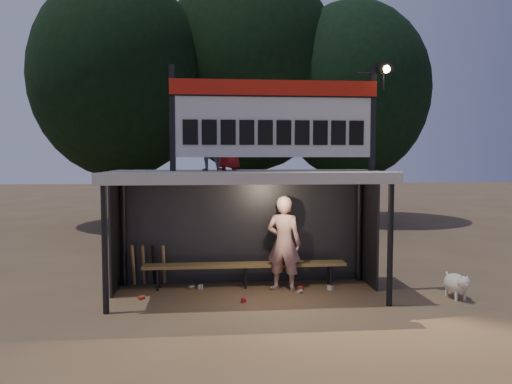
{
  "coord_description": "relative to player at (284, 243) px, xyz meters",
  "views": [
    {
      "loc": [
        -0.69,
        -9.13,
        2.57
      ],
      "look_at": [
        0.2,
        0.4,
        1.9
      ],
      "focal_mm": 35.0,
      "sensor_mm": 36.0,
      "label": 1
    }
  ],
  "objects": [
    {
      "name": "litter",
      "position": [
        -0.69,
        -0.15,
        -0.88
      ],
      "size": [
        3.69,
        1.13,
        0.08
      ],
      "color": "red",
      "rests_on": "ground"
    },
    {
      "name": "child_a",
      "position": [
        -1.43,
        -0.12,
        1.92
      ],
      "size": [
        0.52,
        0.41,
        1.03
      ],
      "primitive_type": "imported",
      "rotation": [
        0.0,
        0.0,
        3.09
      ],
      "color": "slate",
      "rests_on": "dugout_shelter"
    },
    {
      "name": "dog",
      "position": [
        3.04,
        -0.91,
        -0.64
      ],
      "size": [
        0.36,
        0.81,
        0.49
      ],
      "color": "silver",
      "rests_on": "ground"
    },
    {
      "name": "dugout_shelter",
      "position": [
        -0.73,
        -0.05,
        0.93
      ],
      "size": [
        5.1,
        2.08,
        2.32
      ],
      "color": "#3C3C3E",
      "rests_on": "ground"
    },
    {
      "name": "scoreboard_assembly",
      "position": [
        -0.17,
        -0.31,
        2.41
      ],
      "size": [
        4.1,
        0.27,
        1.99
      ],
      "color": "black",
      "rests_on": "dugout_shelter"
    },
    {
      "name": "bats",
      "position": [
        -2.64,
        0.52,
        -0.49
      ],
      "size": [
        0.68,
        0.35,
        0.84
      ],
      "color": "#A0754B",
      "rests_on": "ground"
    },
    {
      "name": "child_b",
      "position": [
        -1.05,
        0.05,
        1.95
      ],
      "size": [
        0.57,
        0.41,
        1.1
      ],
      "primitive_type": "imported",
      "rotation": [
        0.0,
        0.0,
        3.02
      ],
      "color": "#A3191A",
      "rests_on": "dugout_shelter"
    },
    {
      "name": "tree_mid",
      "position": [
        0.27,
        11.2,
        5.25
      ],
      "size": [
        7.22,
        7.22,
        10.36
      ],
      "color": "#2F1D15",
      "rests_on": "ground"
    },
    {
      "name": "tree_left",
      "position": [
        -4.73,
        9.7,
        4.6
      ],
      "size": [
        6.46,
        6.46,
        9.27
      ],
      "color": "black",
      "rests_on": "ground"
    },
    {
      "name": "bench",
      "position": [
        -0.73,
        0.25,
        -0.48
      ],
      "size": [
        4.0,
        0.35,
        0.48
      ],
      "color": "olive",
      "rests_on": "ground"
    },
    {
      "name": "ground",
      "position": [
        -0.73,
        -0.3,
        -0.92
      ],
      "size": [
        80.0,
        80.0,
        0.0
      ],
      "primitive_type": "plane",
      "color": "brown",
      "rests_on": "ground"
    },
    {
      "name": "player",
      "position": [
        0.0,
        0.0,
        0.0
      ],
      "size": [
        0.79,
        0.67,
        1.84
      ],
      "primitive_type": "imported",
      "rotation": [
        0.0,
        0.0,
        2.73
      ],
      "color": "silver",
      "rests_on": "ground"
    },
    {
      "name": "tree_right",
      "position": [
        4.27,
        10.2,
        4.27
      ],
      "size": [
        6.08,
        6.08,
        8.72
      ],
      "color": "#322416",
      "rests_on": "ground"
    }
  ]
}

